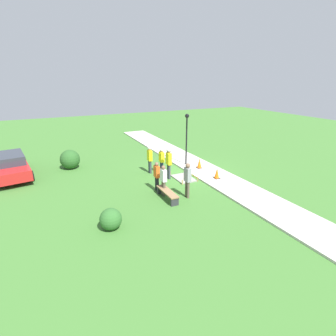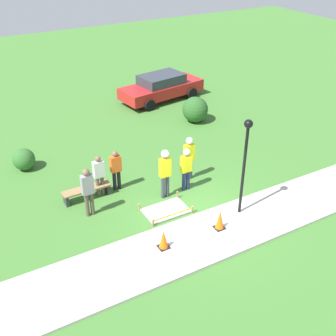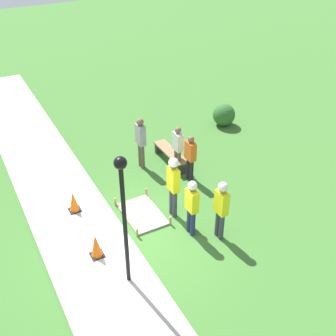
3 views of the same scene
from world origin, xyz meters
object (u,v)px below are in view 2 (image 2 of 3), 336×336
object	(u,v)px
parked_car_red	(161,87)
bystander_in_white_shirt	(88,189)
worker_supervisor	(165,169)
worker_assistant	(186,166)
bystander_in_orange_shirt	(116,168)
traffic_cone_far_patch	(220,220)
bystander_in_gray_shirt	(99,174)
park_bench	(87,191)
worker_trainee	(189,155)
traffic_cone_near_patch	(164,239)
lamppost_near	(245,153)

from	to	relation	value
parked_car_red	bystander_in_white_shirt	bearing A→B (deg)	-139.88
worker_supervisor	worker_assistant	world-z (taller)	worker_supervisor
bystander_in_orange_shirt	traffic_cone_far_patch	bearing A→B (deg)	-63.86
bystander_in_orange_shirt	bystander_in_gray_shirt	world-z (taller)	bystander_in_gray_shirt
worker_assistant	bystander_in_gray_shirt	distance (m)	3.19
park_bench	worker_trainee	world-z (taller)	worker_trainee
traffic_cone_near_patch	worker_supervisor	world-z (taller)	worker_supervisor
worker_supervisor	worker_trainee	xyz separation A→B (m)	(1.41, 0.65, -0.11)
park_bench	bystander_in_white_shirt	xyz separation A→B (m)	(-0.25, -1.00, 0.74)
worker_assistant	bystander_in_gray_shirt	world-z (taller)	worker_assistant
park_bench	bystander_in_orange_shirt	bearing A→B (deg)	2.23
traffic_cone_near_patch	worker_assistant	size ratio (longest dim) A/B	0.37
park_bench	worker_trainee	size ratio (longest dim) A/B	0.98
worker_supervisor	worker_trainee	size ratio (longest dim) A/B	1.08
traffic_cone_far_patch	park_bench	bearing A→B (deg)	128.91
park_bench	parked_car_red	world-z (taller)	parked_car_red
traffic_cone_far_patch	bystander_in_orange_shirt	size ratio (longest dim) A/B	0.42
bystander_in_orange_shirt	worker_trainee	bearing A→B (deg)	-14.54
traffic_cone_near_patch	bystander_in_gray_shirt	distance (m)	3.87
worker_assistant	parked_car_red	world-z (taller)	worker_assistant
worker_supervisor	worker_assistant	xyz separation A→B (m)	(0.92, 0.05, -0.16)
bystander_in_white_shirt	lamppost_near	bearing A→B (deg)	-28.97
worker_assistant	bystander_in_gray_shirt	xyz separation A→B (m)	(-2.94, 1.24, -0.11)
worker_trainee	lamppost_near	distance (m)	3.15
worker_trainee	parked_car_red	world-z (taller)	worker_trainee
traffic_cone_far_patch	worker_assistant	size ratio (longest dim) A/B	0.39
bystander_in_gray_shirt	parked_car_red	xyz separation A→B (m)	(6.57, 7.32, -0.17)
bystander_in_gray_shirt	parked_car_red	size ratio (longest dim) A/B	0.33
bystander_in_orange_shirt	worker_supervisor	bearing A→B (deg)	-45.72
worker_trainee	bystander_in_orange_shirt	xyz separation A→B (m)	(-2.74, 0.71, -0.18)
traffic_cone_near_patch	worker_supervisor	xyz separation A→B (m)	(1.45, 2.51, 0.78)
parked_car_red	worker_supervisor	bearing A→B (deg)	-126.22
worker_supervisor	bystander_in_gray_shirt	bearing A→B (deg)	147.40
worker_supervisor	traffic_cone_near_patch	bearing A→B (deg)	-120.06
bystander_in_white_shirt	park_bench	bearing A→B (deg)	75.84
worker_assistant	worker_trainee	world-z (taller)	worker_trainee
worker_assistant	lamppost_near	distance (m)	2.75
traffic_cone_near_patch	lamppost_near	bearing A→B (deg)	5.73
lamppost_near	parked_car_red	world-z (taller)	lamppost_near
lamppost_near	traffic_cone_far_patch	bearing A→B (deg)	-160.79
traffic_cone_far_patch	worker_supervisor	xyz separation A→B (m)	(-0.60, 2.58, 0.76)
bystander_in_white_shirt	traffic_cone_far_patch	bearing A→B (deg)	-40.42
traffic_cone_near_patch	lamppost_near	xyz separation A→B (m)	(3.18, 0.32, 2.00)
lamppost_near	parked_car_red	bearing A→B (deg)	75.35
traffic_cone_near_patch	bystander_in_gray_shirt	xyz separation A→B (m)	(-0.57, 3.80, 0.51)
traffic_cone_far_patch	worker_trainee	size ratio (longest dim) A/B	0.38
traffic_cone_near_patch	worker_assistant	distance (m)	3.54
bystander_in_white_shirt	parked_car_red	world-z (taller)	bystander_in_white_shirt
bystander_in_orange_shirt	lamppost_near	xyz separation A→B (m)	(3.06, -3.55, 1.50)
bystander_in_orange_shirt	lamppost_near	size ratio (longest dim) A/B	0.47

